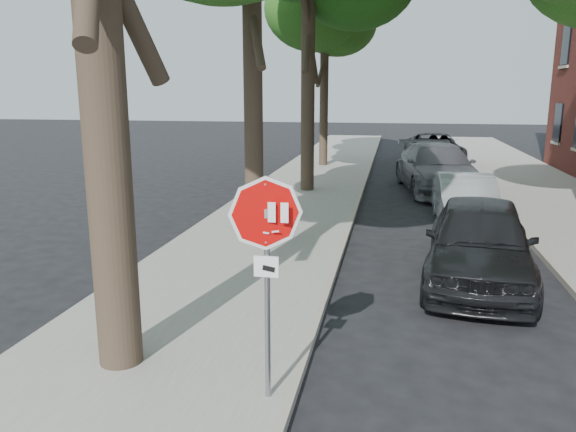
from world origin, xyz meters
name	(u,v)px	position (x,y,z in m)	size (l,w,h in m)	color
ground	(327,411)	(0.00, 0.00, 0.00)	(120.00, 120.00, 0.00)	black
sidewalk_left	(295,201)	(-2.50, 12.00, 0.06)	(4.00, 55.00, 0.12)	gray
sidewalk_right	(573,211)	(6.00, 12.00, 0.06)	(4.00, 55.00, 0.12)	gray
curb_left	(357,204)	(-0.45, 12.00, 0.07)	(0.12, 55.00, 0.13)	#9E9384
curb_right	(501,209)	(3.95, 12.00, 0.07)	(0.12, 55.00, 0.13)	#9E9384
stop_sign	(266,246)	(-0.70, -0.03, 1.95)	(0.76, 0.34, 2.61)	gray
tree_far	(325,10)	(-2.72, 21.11, 7.21)	(5.29, 4.91, 9.33)	black
car_a	(479,242)	(2.30, 4.97, 0.82)	(1.93, 4.79, 1.63)	black
car_b	(466,201)	(2.60, 9.76, 0.69)	(1.47, 4.20, 1.39)	#B2B5BB
car_c	(437,168)	(2.20, 15.13, 0.86)	(2.41, 5.93, 1.72)	#54545A
car_d	(434,149)	(2.59, 22.94, 0.78)	(2.60, 5.63, 1.56)	black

